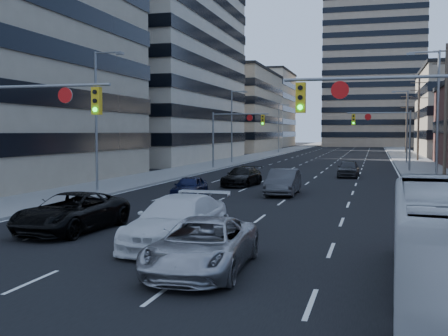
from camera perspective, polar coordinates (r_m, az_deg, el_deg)
ground at (r=14.77m, az=-12.99°, el=-11.74°), size 400.00×400.00×0.00m
road_surface at (r=142.75m, az=12.41°, el=2.02°), size 18.00×300.00×0.02m
sidewalk_left at (r=143.75m, az=7.83°, el=2.11°), size 5.00×300.00×0.15m
sidewalk_right at (r=142.67m, az=17.03°, el=1.97°), size 5.00×300.00×0.15m
office_left_mid at (r=80.64m, az=-9.93°, el=10.81°), size 26.00×34.00×28.00m
office_left_far at (r=116.74m, az=-0.16°, el=5.68°), size 20.00×30.00×16.00m
apartment_tower at (r=164.47m, az=15.03°, el=12.32°), size 26.00×26.00×58.00m
bg_block_left at (r=156.57m, az=2.30°, el=5.90°), size 24.00×24.00×20.00m
signal_near_left at (r=24.97m, az=-19.62°, el=4.43°), size 6.59×0.33×6.00m
signal_near_right at (r=20.55m, az=17.13°, el=4.69°), size 6.59×0.33×6.00m
signal_far_left at (r=59.32m, az=1.04°, el=4.06°), size 6.09×0.33×6.00m
signal_far_right at (r=57.54m, az=16.08°, el=3.93°), size 6.09×0.33×6.00m
utility_pole_block at (r=48.88m, az=21.62°, el=5.61°), size 2.20×0.28×11.00m
utility_pole_midblock at (r=78.75m, az=19.15°, el=4.83°), size 2.20×0.28×11.00m
utility_pole_distant at (r=108.69m, az=18.05°, el=4.48°), size 2.20×0.28×11.00m
streetlight_left_near at (r=36.77m, az=-12.64°, el=5.38°), size 2.03×0.22×9.00m
streetlight_left_mid at (r=69.68m, az=0.92°, el=4.62°), size 2.03×0.22×9.00m
streetlight_left_far at (r=103.96m, az=5.67°, el=4.29°), size 2.03×0.22×9.00m
streetlight_right_near at (r=37.73m, az=20.66°, el=5.18°), size 2.03×0.22×9.00m
streetlight_right_far at (r=72.64m, az=18.00°, el=4.40°), size 2.03×0.22×9.00m
black_pickup at (r=22.80m, az=-15.25°, el=-4.37°), size 2.94×5.66×1.52m
white_van at (r=19.32m, az=-4.74°, el=-5.42°), size 2.64×5.97×1.70m
silver_suv at (r=15.81m, az=-2.19°, el=-7.88°), size 2.65×5.39×1.47m
transit_bus at (r=14.49m, az=21.47°, el=-6.73°), size 2.57×9.74×2.69m
sedan_blue at (r=33.18m, az=-3.54°, el=-1.95°), size 1.71×3.91×1.31m
sedan_grey_center at (r=34.92m, az=6.04°, el=-1.45°), size 1.75×4.87×1.60m
sedan_black_far at (r=40.49m, az=1.85°, el=-0.88°), size 2.45×4.94×1.38m
sedan_grey_right at (r=49.65m, az=12.52°, el=-0.06°), size 1.82×4.41×1.50m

